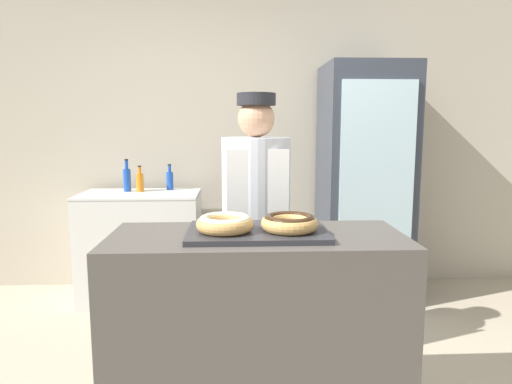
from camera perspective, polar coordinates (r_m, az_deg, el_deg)
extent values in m
cube|color=#BCB29E|center=(4.14, -1.28, 6.91)|extent=(8.00, 0.06, 2.70)
cube|color=#4C4742|center=(2.23, 0.12, -17.48)|extent=(1.34, 0.57, 0.96)
cube|color=#2D2D33|center=(2.06, 0.13, -5.03)|extent=(0.62, 0.41, 0.02)
torus|color=tan|center=(2.02, -3.90, -4.02)|extent=(0.25, 0.25, 0.07)
torus|color=beige|center=(2.02, -3.91, -3.52)|extent=(0.23, 0.23, 0.04)
torus|color=tan|center=(2.03, 4.21, -3.94)|extent=(0.25, 0.25, 0.07)
torus|color=#331E0F|center=(2.03, 4.22, -3.44)|extent=(0.23, 0.23, 0.04)
cube|color=black|center=(2.19, -2.97, -3.47)|extent=(0.08, 0.08, 0.03)
cube|color=black|center=(2.20, 2.85, -3.42)|extent=(0.08, 0.08, 0.03)
cylinder|color=#4C4C51|center=(2.86, 0.03, -13.33)|extent=(0.29, 0.29, 0.79)
cylinder|color=silver|center=(2.69, 0.03, 0.52)|extent=(0.40, 0.40, 0.59)
cube|color=white|center=(2.59, 0.22, -8.53)|extent=(0.34, 0.02, 1.25)
sphere|color=tan|center=(2.66, 0.03, 9.15)|extent=(0.21, 0.21, 0.21)
cylinder|color=#232328|center=(2.67, 0.03, 11.51)|extent=(0.22, 0.22, 0.07)
cube|color=#333842|center=(3.92, 13.30, 1.06)|extent=(0.69, 0.68, 1.94)
cube|color=silver|center=(3.58, 14.83, 0.97)|extent=(0.57, 0.02, 1.55)
cube|color=silver|center=(3.95, -14.11, -6.61)|extent=(0.96, 0.57, 0.90)
cube|color=gray|center=(3.86, -14.33, -0.41)|extent=(0.96, 0.57, 0.01)
cylinder|color=orange|center=(3.94, -14.30, 1.14)|extent=(0.06, 0.06, 0.15)
cylinder|color=orange|center=(3.93, -14.35, 2.64)|extent=(0.03, 0.03, 0.06)
cylinder|color=black|center=(3.92, -14.37, 3.14)|extent=(0.03, 0.03, 0.01)
cylinder|color=#1E4CB2|center=(4.00, -10.72, 1.37)|extent=(0.06, 0.06, 0.15)
cylinder|color=#1E4CB2|center=(3.99, -10.76, 2.86)|extent=(0.03, 0.03, 0.06)
cylinder|color=black|center=(3.98, -10.77, 3.36)|extent=(0.03, 0.03, 0.01)
cylinder|color=#1E4CB2|center=(3.97, -15.81, 1.42)|extent=(0.06, 0.06, 0.19)
cylinder|color=#1E4CB2|center=(3.96, -15.89, 3.30)|extent=(0.03, 0.03, 0.07)
cylinder|color=black|center=(3.95, -15.91, 3.91)|extent=(0.03, 0.03, 0.01)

